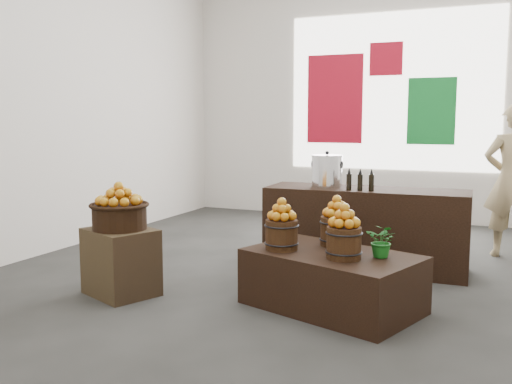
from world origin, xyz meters
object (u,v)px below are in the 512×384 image
at_px(display_table, 332,281).
at_px(counter, 365,229).
at_px(crate, 121,262).
at_px(wicker_basket, 120,217).
at_px(stock_pot_left, 327,172).

xyz_separation_m(display_table, counter, (-0.04, 1.41, 0.19)).
distance_m(crate, display_table, 1.90).
bearing_deg(display_table, wicker_basket, -149.67).
distance_m(wicker_basket, stock_pot_left, 2.28).
distance_m(display_table, stock_pot_left, 1.67).
bearing_deg(display_table, stock_pot_left, 127.25).
bearing_deg(stock_pot_left, display_table, -71.60).
xyz_separation_m(counter, stock_pot_left, (-0.43, -0.02, 0.59)).
height_order(counter, stock_pot_left, stock_pot_left).
height_order(display_table, stock_pot_left, stock_pot_left).
height_order(wicker_basket, stock_pot_left, stock_pot_left).
distance_m(wicker_basket, display_table, 1.95).
relative_size(crate, counter, 0.29).
bearing_deg(display_table, counter, 110.36).
xyz_separation_m(crate, wicker_basket, (0.00, 0.00, 0.41)).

